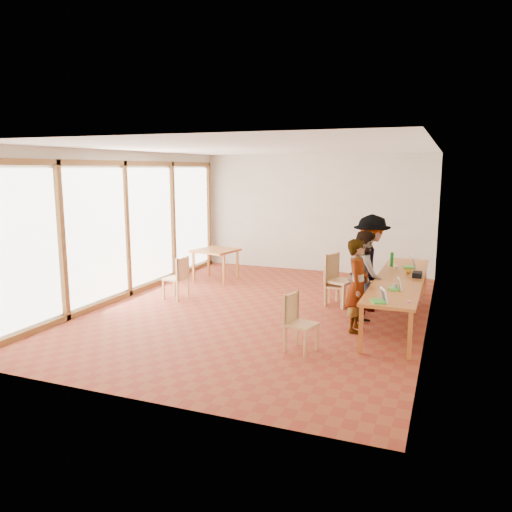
{
  "coord_description": "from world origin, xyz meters",
  "views": [
    {
      "loc": [
        3.26,
        -8.54,
        2.66
      ],
      "look_at": [
        0.06,
        -0.35,
        1.1
      ],
      "focal_mm": 35.0,
      "sensor_mm": 36.0,
      "label": 1
    }
  ],
  "objects": [
    {
      "name": "chair_mid",
      "position": [
        1.17,
        0.85,
        0.49
      ],
      "size": [
        0.37,
        0.37,
        0.43
      ],
      "rotation": [
        0.0,
        0.0,
        -0.0
      ],
      "color": "#E2AA71",
      "rests_on": "ground"
    },
    {
      "name": "wall_right",
      "position": [
        3.0,
        0.0,
        1.5
      ],
      "size": [
        0.1,
        8.0,
        3.0
      ],
      "primitive_type": "cube",
      "color": "beige",
      "rests_on": "ground"
    },
    {
      "name": "ceiling",
      "position": [
        0.0,
        0.0,
        3.02
      ],
      "size": [
        6.0,
        8.0,
        0.04
      ],
      "primitive_type": "cube",
      "color": "white",
      "rests_on": "wall_back"
    },
    {
      "name": "green_bottle",
      "position": [
        2.24,
        1.37,
        0.89
      ],
      "size": [
        0.07,
        0.07,
        0.28
      ],
      "primitive_type": "cylinder",
      "color": "#106E1F",
      "rests_on": "communal_table"
    },
    {
      "name": "person_mid",
      "position": [
        1.91,
        0.21,
        0.79
      ],
      "size": [
        0.77,
        0.9,
        1.58
      ],
      "primitive_type": "imported",
      "rotation": [
        0.0,
        0.0,
        1.83
      ],
      "color": "gray",
      "rests_on": "ground"
    },
    {
      "name": "ground",
      "position": [
        0.0,
        0.0,
        0.0
      ],
      "size": [
        8.0,
        8.0,
        0.0
      ],
      "primitive_type": "plane",
      "color": "brown",
      "rests_on": "ground"
    },
    {
      "name": "person_near",
      "position": [
        1.92,
        -0.56,
        0.77
      ],
      "size": [
        0.37,
        0.56,
        1.53
      ],
      "primitive_type": "imported",
      "rotation": [
        0.0,
        0.0,
        1.57
      ],
      "color": "gray",
      "rests_on": "ground"
    },
    {
      "name": "person_far",
      "position": [
        1.93,
        0.78,
        0.9
      ],
      "size": [
        0.9,
        1.28,
        1.81
      ],
      "primitive_type": "imported",
      "rotation": [
        0.0,
        0.0,
        1.78
      ],
      "color": "gray",
      "rests_on": "ground"
    },
    {
      "name": "clear_glass",
      "position": [
        2.51,
        -0.52,
        0.8
      ],
      "size": [
        0.07,
        0.07,
        0.09
      ],
      "primitive_type": "cylinder",
      "color": "silver",
      "rests_on": "communal_table"
    },
    {
      "name": "laptop_mid",
      "position": [
        2.54,
        -0.55,
        0.8
      ],
      "size": [
        0.24,
        0.26,
        0.19
      ],
      "rotation": [
        0.0,
        0.0,
        0.21
      ],
      "color": "green",
      "rests_on": "communal_table"
    },
    {
      "name": "communal_table",
      "position": [
        2.5,
        0.38,
        0.7
      ],
      "size": [
        0.8,
        4.0,
        0.75
      ],
      "color": "#B35927",
      "rests_on": "ground"
    },
    {
      "name": "pink_phone",
      "position": [
        2.79,
        -1.25,
        0.76
      ],
      "size": [
        0.05,
        0.1,
        0.01
      ],
      "primitive_type": "cube",
      "color": "#F0578A",
      "rests_on": "communal_table"
    },
    {
      "name": "wall_back",
      "position": [
        0.0,
        4.0,
        1.5
      ],
      "size": [
        6.0,
        0.1,
        3.0
      ],
      "primitive_type": "cube",
      "color": "beige",
      "rests_on": "ground"
    },
    {
      "name": "wall_front",
      "position": [
        0.0,
        -4.0,
        1.5
      ],
      "size": [
        6.0,
        0.1,
        3.0
      ],
      "primitive_type": "cube",
      "color": "beige",
      "rests_on": "ground"
    },
    {
      "name": "yellow_mug",
      "position": [
        2.61,
        0.78,
        0.79
      ],
      "size": [
        0.11,
        0.11,
        0.09
      ],
      "primitive_type": "imported",
      "rotation": [
        0.0,
        0.0,
        -0.02
      ],
      "color": "gold",
      "rests_on": "communal_table"
    },
    {
      "name": "side_table",
      "position": [
        -1.88,
        1.97,
        0.67
      ],
      "size": [
        0.9,
        0.9,
        0.75
      ],
      "rotation": [
        0.0,
        0.0,
        -0.19
      ],
      "color": "#B35927",
      "rests_on": "ground"
    },
    {
      "name": "chair_spare",
      "position": [
        -1.82,
        0.14,
        0.54
      ],
      "size": [
        0.46,
        0.46,
        0.47
      ],
      "rotation": [
        0.0,
        0.0,
        3.01
      ],
      "color": "#E2AA71",
      "rests_on": "ground"
    },
    {
      "name": "chair_empty",
      "position": [
        1.61,
        1.42,
        0.51
      ],
      "size": [
        0.5,
        0.5,
        0.44
      ],
      "rotation": [
        0.0,
        0.0,
        0.39
      ],
      "color": "#E2AA71",
      "rests_on": "ground"
    },
    {
      "name": "laptop_far",
      "position": [
        2.61,
        1.37,
        0.81
      ],
      "size": [
        0.28,
        0.3,
        0.22
      ],
      "rotation": [
        0.0,
        0.0,
        0.19
      ],
      "color": "green",
      "rests_on": "communal_table"
    },
    {
      "name": "window_wall",
      "position": [
        -2.96,
        0.0,
        1.5
      ],
      "size": [
        0.1,
        8.0,
        3.0
      ],
      "primitive_type": "cube",
      "color": "white",
      "rests_on": "ground"
    },
    {
      "name": "chair_far",
      "position": [
        1.25,
        0.92,
        0.62
      ],
      "size": [
        0.61,
        0.61,
        0.54
      ],
      "rotation": [
        0.0,
        0.0,
        -0.38
      ],
      "color": "#E2AA71",
      "rests_on": "ground"
    },
    {
      "name": "condiment_cup",
      "position": [
        2.35,
        1.16,
        0.78
      ],
      "size": [
        0.08,
        0.08,
        0.06
      ],
      "primitive_type": "cylinder",
      "color": "white",
      "rests_on": "communal_table"
    },
    {
      "name": "black_pouch",
      "position": [
        2.78,
        0.53,
        0.8
      ],
      "size": [
        0.16,
        0.26,
        0.09
      ],
      "primitive_type": "cube",
      "color": "black",
      "rests_on": "communal_table"
    },
    {
      "name": "laptop_near",
      "position": [
        2.4,
        -1.41,
        0.81
      ],
      "size": [
        0.29,
        0.3,
        0.21
      ],
      "rotation": [
        0.0,
        0.0,
        0.39
      ],
      "color": "green",
      "rests_on": "communal_table"
    },
    {
      "name": "chair_near",
      "position": [
        1.25,
        -1.78,
        0.53
      ],
      "size": [
        0.49,
        0.49,
        0.46
      ],
      "rotation": [
        0.0,
        0.0,
        -0.25
      ],
      "color": "#E2AA71",
      "rests_on": "ground"
    }
  ]
}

